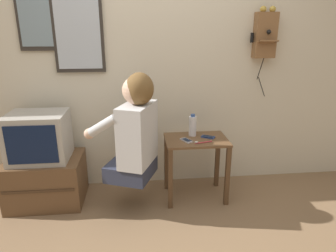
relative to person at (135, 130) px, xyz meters
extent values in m
cube|color=beige|center=(0.13, 0.54, 0.52)|extent=(6.80, 0.05, 2.55)
cube|color=brown|center=(0.56, 0.16, -0.17)|extent=(0.57, 0.40, 0.02)
cube|color=#523822|center=(0.30, -0.02, -0.47)|extent=(0.04, 0.04, 0.57)
cube|color=#523822|center=(0.82, -0.02, -0.47)|extent=(0.04, 0.04, 0.57)
cube|color=#523822|center=(0.30, 0.33, -0.47)|extent=(0.04, 0.04, 0.57)
cube|color=#523822|center=(0.82, 0.33, -0.47)|extent=(0.04, 0.04, 0.57)
cube|color=#2D3347|center=(-0.05, 0.02, -0.37)|extent=(0.48, 0.50, 0.14)
cube|color=silver|center=(0.02, -0.01, -0.04)|extent=(0.36, 0.47, 0.52)
sphere|color=#DBAD8E|center=(0.02, -0.01, 0.33)|extent=(0.23, 0.23, 0.23)
ellipsoid|color=brown|center=(0.05, -0.02, 0.35)|extent=(0.30, 0.31, 0.26)
cylinder|color=silver|center=(-0.26, -0.09, 0.07)|extent=(0.29, 0.18, 0.21)
cylinder|color=silver|center=(-0.13, 0.24, 0.07)|extent=(0.29, 0.18, 0.21)
sphere|color=#DBAD8E|center=(-0.37, -0.04, -0.01)|extent=(0.09, 0.09, 0.09)
sphere|color=#DBAD8E|center=(-0.24, 0.29, -0.01)|extent=(0.09, 0.09, 0.09)
cube|color=brown|center=(-0.84, 0.21, -0.54)|extent=(0.66, 0.49, 0.44)
cube|color=#432E1C|center=(-0.84, -0.03, -0.52)|extent=(0.60, 0.01, 0.02)
cube|color=#ADA89E|center=(-0.85, 0.21, -0.11)|extent=(0.50, 0.40, 0.43)
cube|color=#0C1938|center=(-0.85, 0.00, -0.11)|extent=(0.41, 0.01, 0.33)
cube|color=brown|center=(1.25, 0.46, 0.74)|extent=(0.20, 0.11, 0.41)
cube|color=brown|center=(1.25, 0.37, 0.69)|extent=(0.18, 0.07, 0.03)
sphere|color=#B79338|center=(1.20, 0.44, 0.97)|extent=(0.06, 0.06, 0.06)
sphere|color=#B79338|center=(1.29, 0.44, 0.97)|extent=(0.06, 0.06, 0.06)
cone|color=black|center=(1.25, 0.35, 0.77)|extent=(0.04, 0.05, 0.04)
cylinder|color=black|center=(1.12, 0.46, 0.72)|extent=(0.03, 0.03, 0.09)
cylinder|color=black|center=(1.23, 0.44, 0.44)|extent=(0.04, 0.04, 0.22)
cylinder|color=black|center=(1.26, 0.44, 0.26)|extent=(0.07, 0.06, 0.19)
cube|color=#2D2823|center=(-0.82, 0.50, 0.88)|extent=(0.34, 0.02, 0.54)
cube|color=gray|center=(-0.82, 0.48, 0.88)|extent=(0.29, 0.01, 0.47)
cube|color=#2D2823|center=(-0.48, 0.50, 0.75)|extent=(0.44, 0.03, 0.67)
cube|color=#B2BCC6|center=(-0.48, 0.48, 0.75)|extent=(0.39, 0.01, 0.61)
cube|color=silver|center=(0.46, 0.11, -0.15)|extent=(0.11, 0.14, 0.01)
cube|color=black|center=(0.46, 0.11, -0.15)|extent=(0.09, 0.11, 0.00)
cube|color=navy|center=(0.67, 0.18, -0.15)|extent=(0.14, 0.12, 0.01)
cube|color=black|center=(0.67, 0.18, -0.15)|extent=(0.11, 0.09, 0.00)
cylinder|color=silver|center=(0.54, 0.25, -0.07)|extent=(0.07, 0.07, 0.19)
cylinder|color=#2D4C8C|center=(0.54, 0.25, 0.04)|extent=(0.04, 0.04, 0.02)
cylinder|color=#D83F4C|center=(0.60, 0.05, -0.16)|extent=(0.16, 0.05, 0.01)
cube|color=white|center=(0.53, 0.03, -0.14)|extent=(0.03, 0.02, 0.01)
camera|label=1|loc=(0.03, -2.38, 0.80)|focal=32.00mm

